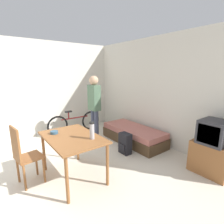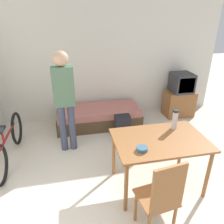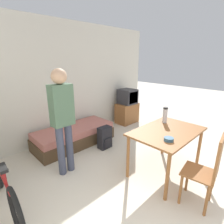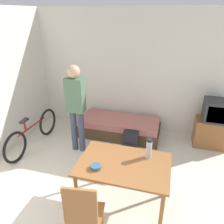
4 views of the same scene
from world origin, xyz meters
name	(u,v)px [view 1 (image 1 of 4)]	position (x,y,z in m)	size (l,w,h in m)	color
ground_plane	(10,187)	(0.00, 0.00, 0.00)	(20.00, 20.00, 0.00)	beige
wall_back	(153,91)	(0.00, 3.42, 1.35)	(5.39, 0.06, 2.70)	silver
wall_left	(58,88)	(-2.22, 1.70, 1.35)	(0.06, 4.39, 2.70)	silver
daybed	(133,135)	(-0.16, 2.93, 0.20)	(1.78, 0.76, 0.41)	#4C3823
tv	(212,149)	(1.77, 3.03, 0.48)	(0.66, 0.47, 1.02)	brown
dining_table	(72,142)	(0.37, 0.97, 0.68)	(1.21, 0.81, 0.77)	brown
wooden_chair	(23,154)	(0.09, 0.23, 0.56)	(0.44, 0.44, 1.02)	brown
bicycle	(75,123)	(-1.78, 2.01, 0.32)	(0.11, 1.68, 0.71)	black
person_standing	(94,104)	(-0.83, 2.14, 1.03)	(0.34, 0.23, 1.75)	#3D4256
thermos_flask	(92,130)	(0.66, 1.19, 0.93)	(0.08, 0.08, 0.29)	#B7B7BC
mate_bowl	(54,132)	(0.05, 0.77, 0.80)	(0.14, 0.14, 0.05)	#335670
backpack	(125,144)	(0.21, 2.31, 0.24)	(0.28, 0.21, 0.48)	black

